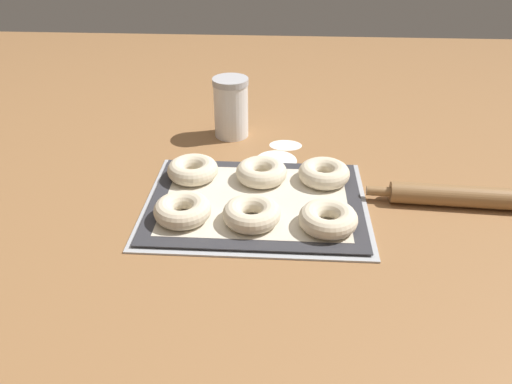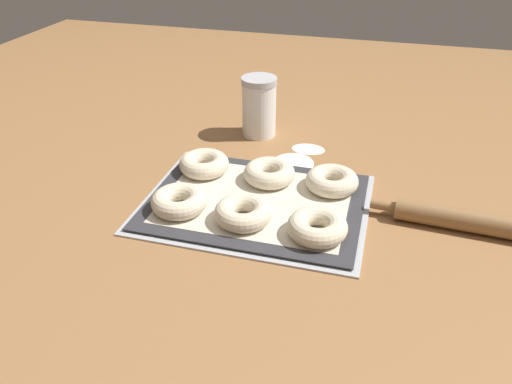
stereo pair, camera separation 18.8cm
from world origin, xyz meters
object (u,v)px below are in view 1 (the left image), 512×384
bagel_front_right (328,219)px  rolling_pin (471,197)px  bagel_front_center (252,213)px  bagel_back_left (193,170)px  flour_canister (231,107)px  bagel_front_left (183,210)px  bagel_back_right (324,173)px  baking_tray (256,203)px  bagel_back_center (260,172)px

bagel_front_right → rolling_pin: 0.33m
bagel_front_center → bagel_back_left: 0.22m
flour_canister → bagel_front_right: bearing=-61.8°
bagel_front_left → bagel_back_right: 0.33m
bagel_back_right → bagel_front_right: bearing=-90.7°
baking_tray → bagel_front_right: 0.17m
bagel_front_center → bagel_back_center: size_ratio=1.00×
bagel_back_left → rolling_pin: size_ratio=0.27×
bagel_front_right → flour_canister: (-0.23, 0.43, 0.05)m
bagel_front_right → bagel_back_center: (-0.14, 0.18, 0.00)m
bagel_back_left → bagel_back_right: (0.30, 0.00, 0.00)m
bagel_back_center → rolling_pin: 0.45m
bagel_back_left → rolling_pin: (0.60, -0.07, -0.01)m
bagel_front_center → flour_canister: 0.43m
bagel_front_left → bagel_front_center: 0.14m
bagel_front_right → bagel_back_left: (-0.29, 0.18, 0.00)m
bagel_back_center → flour_canister: flour_canister is taller
bagel_front_left → rolling_pin: bagel_front_left is taller
bagel_front_left → bagel_front_center: same height
bagel_front_left → bagel_back_center: bearing=48.1°
bagel_front_right → rolling_pin: (0.31, 0.11, -0.01)m
baking_tray → rolling_pin: 0.45m
baking_tray → rolling_pin: bearing=2.5°
rolling_pin → bagel_back_center: bearing=171.5°
bagel_front_center → rolling_pin: (0.46, 0.10, -0.01)m
bagel_front_right → rolling_pin: size_ratio=0.27×
bagel_back_center → flour_canister: size_ratio=0.72×
flour_canister → rolling_pin: size_ratio=0.37×
bagel_front_center → bagel_back_center: bearing=87.2°
bagel_back_right → flour_canister: 0.35m
bagel_front_left → bagel_front_center: (0.14, -0.00, 0.00)m
bagel_front_center → bagel_back_right: same height
bagel_back_right → baking_tray: bearing=-148.7°
baking_tray → bagel_back_center: bagel_back_center is taller
bagel_back_right → bagel_front_center: bearing=-131.6°
baking_tray → bagel_back_right: (0.15, 0.09, 0.03)m
baking_tray → bagel_front_left: bagel_front_left is taller
bagel_back_left → bagel_back_right: bearing=0.3°
bagel_front_left → bagel_front_right: 0.29m
baking_tray → bagel_back_center: bearing=87.1°
bagel_front_left → bagel_back_center: 0.22m
bagel_front_right → flour_canister: bearing=118.2°
bagel_front_center → bagel_front_right: size_ratio=1.00×
bagel_front_left → bagel_back_left: 0.16m
bagel_back_left → flour_canister: 0.27m
bagel_front_left → flour_canister: (0.06, 0.42, 0.05)m
bagel_front_center → bagel_front_right: (0.15, -0.01, 0.00)m
rolling_pin → bagel_front_left: bearing=-170.8°
bagel_front_center → bagel_front_right: same height
bagel_front_center → flour_canister: size_ratio=0.72×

